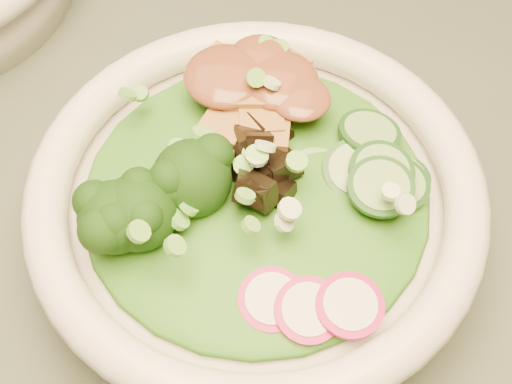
% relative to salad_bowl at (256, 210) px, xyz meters
% --- Properties ---
extents(salad_bowl, '(0.26, 0.26, 0.07)m').
position_rel_salad_bowl_xyz_m(salad_bowl, '(0.00, 0.00, 0.00)').
color(salad_bowl, white).
rests_on(salad_bowl, dining_table).
extents(lettuce_bed, '(0.20, 0.20, 0.02)m').
position_rel_salad_bowl_xyz_m(lettuce_bed, '(0.00, -0.00, 0.02)').
color(lettuce_bed, '#2C6A16').
rests_on(lettuce_bed, salad_bowl).
extents(broccoli_florets, '(0.09, 0.08, 0.04)m').
position_rel_salad_bowl_xyz_m(broccoli_florets, '(-0.06, -0.02, 0.04)').
color(broccoli_florets, black).
rests_on(broccoli_florets, salad_bowl).
extents(radish_slices, '(0.11, 0.05, 0.02)m').
position_rel_salad_bowl_xyz_m(radish_slices, '(0.03, -0.06, 0.02)').
color(radish_slices, '#AE0D53').
rests_on(radish_slices, salad_bowl).
extents(cucumber_slices, '(0.08, 0.08, 0.03)m').
position_rel_salad_bowl_xyz_m(cucumber_slices, '(0.06, 0.02, 0.03)').
color(cucumber_slices, '#7DA75D').
rests_on(cucumber_slices, salad_bowl).
extents(mushroom_heap, '(0.08, 0.08, 0.04)m').
position_rel_salad_bowl_xyz_m(mushroom_heap, '(-0.00, 0.01, 0.03)').
color(mushroom_heap, black).
rests_on(mushroom_heap, salad_bowl).
extents(tofu_cubes, '(0.09, 0.07, 0.03)m').
position_rel_salad_bowl_xyz_m(tofu_cubes, '(-0.02, 0.06, 0.03)').
color(tofu_cubes, olive).
rests_on(tofu_cubes, salad_bowl).
extents(peanut_sauce, '(0.07, 0.05, 0.02)m').
position_rel_salad_bowl_xyz_m(peanut_sauce, '(-0.02, 0.06, 0.04)').
color(peanut_sauce, brown).
rests_on(peanut_sauce, tofu_cubes).
extents(scallion_garnish, '(0.19, 0.19, 0.02)m').
position_rel_salad_bowl_xyz_m(scallion_garnish, '(0.00, -0.00, 0.04)').
color(scallion_garnish, '#68B43F').
rests_on(scallion_garnish, salad_bowl).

